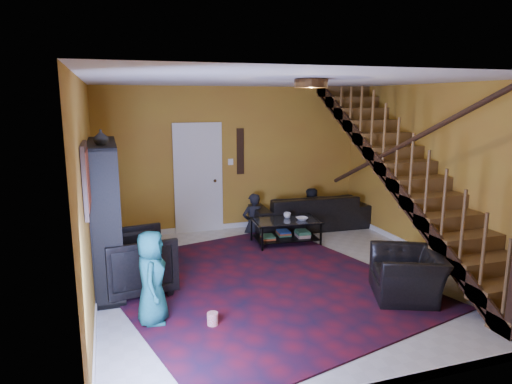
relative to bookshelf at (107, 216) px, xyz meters
The scene contains 21 objects.
floor 2.66m from the bookshelf, 14.01° to the right, with size 5.50×5.50×0.00m, color beige.
room 1.59m from the bookshelf, 34.27° to the left, with size 5.50×5.50×5.50m.
staircase 4.59m from the bookshelf, ahead, with size 0.95×5.02×3.18m.
bookshelf is the anchor object (origin of this frame).
door 2.73m from the bookshelf, 51.26° to the left, with size 0.82×0.05×2.05m, color silver.
framed_picture 1.70m from the bookshelf, 96.28° to the right, with size 0.04×0.74×0.74m, color maroon.
wall_hanging 3.38m from the bookshelf, 39.82° to the left, with size 0.14×0.03×0.90m, color black.
ceiling_fixture 3.30m from the bookshelf, 30.20° to the right, with size 0.40×0.40×0.10m, color #3F2814.
rug 2.31m from the bookshelf, 20.41° to the right, with size 3.72×4.25×0.02m, color #4D0D1A.
sofa 4.27m from the bookshelf, 23.75° to the left, with size 2.32×0.91×0.68m, color black.
armchair_left 0.79m from the bookshelf, 51.87° to the right, with size 0.89×0.92×0.84m, color black.
armchair_right 4.13m from the bookshelf, 25.26° to the right, with size 0.95×0.83×0.62m, color black.
person_adult_a 3.32m from the bookshelf, 32.94° to the left, with size 0.44×0.29×1.22m, color black.
person_adult_b 4.35m from the bookshelf, 24.14° to the left, with size 0.61×0.47×1.25m, color black.
person_child 1.55m from the bookshelf, 72.31° to the right, with size 0.54×0.35×1.11m, color #1C6B6B.
coffee_table 3.22m from the bookshelf, 15.89° to the left, with size 1.21×0.77×0.44m.
cup_a 3.28m from the bookshelf, 17.63° to the left, with size 0.13×0.13×0.10m, color #999999.
cup_b 3.31m from the bookshelf, 17.53° to the left, with size 0.09×0.09×0.09m, color #999999.
bowl 3.41m from the bookshelf, 12.97° to the left, with size 0.20×0.20×0.05m, color #999999.
vase 1.24m from the bookshelf, 90.00° to the right, with size 0.18×0.18×0.19m, color #999999.
popcorn_bucket 2.22m from the bookshelf, 57.72° to the right, with size 0.13×0.13×0.15m, color red.
Camera 1 is at (-2.35, -5.85, 2.56)m, focal length 32.00 mm.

